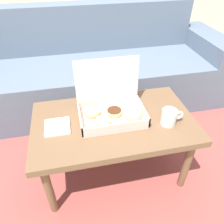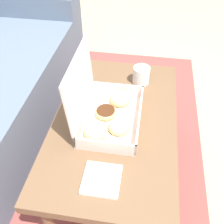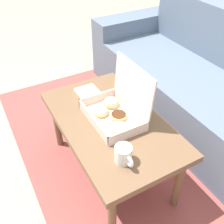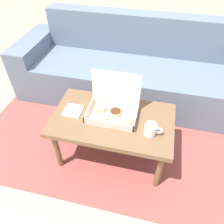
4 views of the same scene
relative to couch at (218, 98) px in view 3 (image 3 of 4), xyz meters
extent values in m
plane|color=tan|center=(0.00, -0.79, -0.29)|extent=(12.00, 12.00, 0.00)
cube|color=#994742|center=(0.00, -0.49, -0.29)|extent=(2.55, 1.82, 0.01)
cube|color=slate|center=(0.00, -0.15, -0.08)|extent=(1.95, 0.59, 0.42)
cube|color=slate|center=(-1.10, -0.05, 0.00)|extent=(0.24, 0.79, 0.58)
cube|color=brown|center=(0.00, -0.90, 0.14)|extent=(0.92, 0.54, 0.04)
cylinder|color=brown|center=(-0.40, -1.11, -0.09)|extent=(0.04, 0.04, 0.41)
cylinder|color=brown|center=(0.40, -1.11, -0.09)|extent=(0.04, 0.04, 0.41)
cylinder|color=brown|center=(-0.40, -0.69, -0.09)|extent=(0.04, 0.04, 0.41)
cylinder|color=brown|center=(0.40, -0.69, -0.09)|extent=(0.04, 0.04, 0.41)
cube|color=silver|center=(-0.01, -0.89, 0.16)|extent=(0.37, 0.25, 0.01)
cube|color=silver|center=(-0.01, -1.00, 0.19)|extent=(0.37, 0.01, 0.06)
cube|color=silver|center=(-0.01, -0.77, 0.19)|extent=(0.37, 0.01, 0.06)
cube|color=silver|center=(-0.19, -0.89, 0.19)|extent=(0.01, 0.25, 0.06)
cube|color=silver|center=(0.17, -0.89, 0.19)|extent=(0.01, 0.25, 0.06)
cube|color=silver|center=(-0.01, -0.75, 0.34)|extent=(0.37, 0.02, 0.25)
torus|color=#E5BC75|center=(0.01, -0.85, 0.18)|extent=(0.10, 0.10, 0.03)
cylinder|color=#472614|center=(0.01, -0.85, 0.19)|extent=(0.08, 0.08, 0.01)
torus|color=#E5BC75|center=(-0.07, -0.93, 0.18)|extent=(0.09, 0.09, 0.03)
cylinder|color=pink|center=(-0.07, -0.93, 0.19)|extent=(0.08, 0.08, 0.01)
torus|color=#E5BC75|center=(0.11, -0.91, 0.18)|extent=(0.10, 0.10, 0.04)
cylinder|color=pink|center=(0.11, -0.91, 0.19)|extent=(0.08, 0.08, 0.02)
torus|color=#E5BC75|center=(-0.11, -0.83, 0.18)|extent=(0.10, 0.10, 0.04)
cylinder|color=pink|center=(-0.11, -0.83, 0.19)|extent=(0.08, 0.08, 0.02)
cylinder|color=white|center=(0.29, -0.99, 0.20)|extent=(0.08, 0.08, 0.09)
torus|color=white|center=(0.35, -0.99, 0.21)|extent=(0.05, 0.02, 0.05)
cube|color=white|center=(-0.31, -0.90, 0.16)|extent=(0.13, 0.13, 0.01)
camera|label=1|loc=(-0.21, -1.82, 0.96)|focal=35.00mm
camera|label=2|loc=(-0.81, -1.01, 0.98)|focal=42.00mm
camera|label=3|loc=(0.99, -1.44, 1.12)|focal=42.00mm
camera|label=4|loc=(0.27, -2.03, 1.31)|focal=35.00mm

